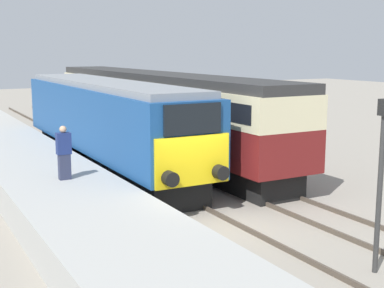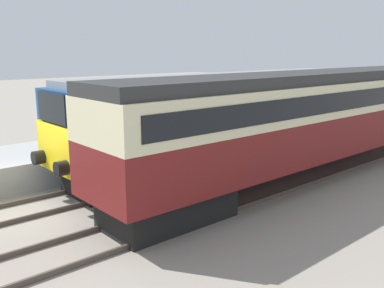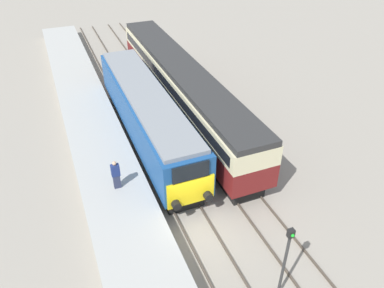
% 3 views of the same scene
% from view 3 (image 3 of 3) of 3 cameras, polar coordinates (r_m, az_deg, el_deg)
% --- Properties ---
extents(ground_plane, '(120.00, 120.00, 0.00)m').
position_cam_3_polar(ground_plane, '(19.26, 0.78, -12.74)').
color(ground_plane, gray).
extents(platform_left, '(3.50, 50.00, 1.00)m').
position_cam_3_polar(platform_left, '(24.29, -13.84, -0.77)').
color(platform_left, '#A8A8A3').
rests_on(platform_left, ground_plane).
extents(rails_near_track, '(1.51, 60.00, 0.14)m').
position_cam_3_polar(rails_near_track, '(22.67, -4.11, -3.94)').
color(rails_near_track, '#4C4238').
rests_on(rails_near_track, ground_plane).
extents(rails_far_track, '(1.50, 60.00, 0.14)m').
position_cam_3_polar(rails_far_track, '(23.67, 3.71, -2.01)').
color(rails_far_track, '#4C4238').
rests_on(rails_far_track, ground_plane).
extents(locomotive, '(2.70, 15.59, 3.75)m').
position_cam_3_polar(locomotive, '(24.25, -6.90, 4.57)').
color(locomotive, black).
rests_on(locomotive, ground_plane).
extents(passenger_carriage, '(2.75, 21.54, 3.93)m').
position_cam_3_polar(passenger_carriage, '(27.29, -1.62, 9.07)').
color(passenger_carriage, black).
rests_on(passenger_carriage, ground_plane).
extents(person_on_platform, '(0.44, 0.26, 1.70)m').
position_cam_3_polar(person_on_platform, '(19.83, -11.52, -4.61)').
color(person_on_platform, '#2D334C').
rests_on(person_on_platform, platform_left).
extents(signal_post, '(0.24, 0.28, 3.96)m').
position_cam_3_polar(signal_post, '(15.47, 14.04, -16.62)').
color(signal_post, '#333333').
rests_on(signal_post, ground_plane).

